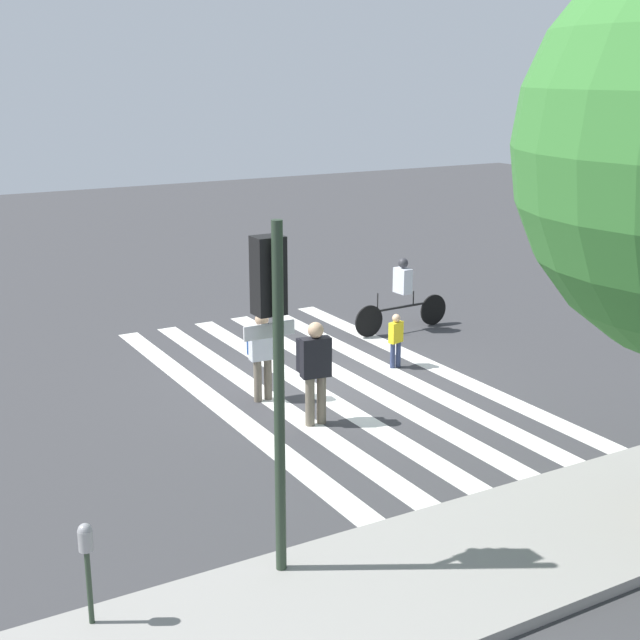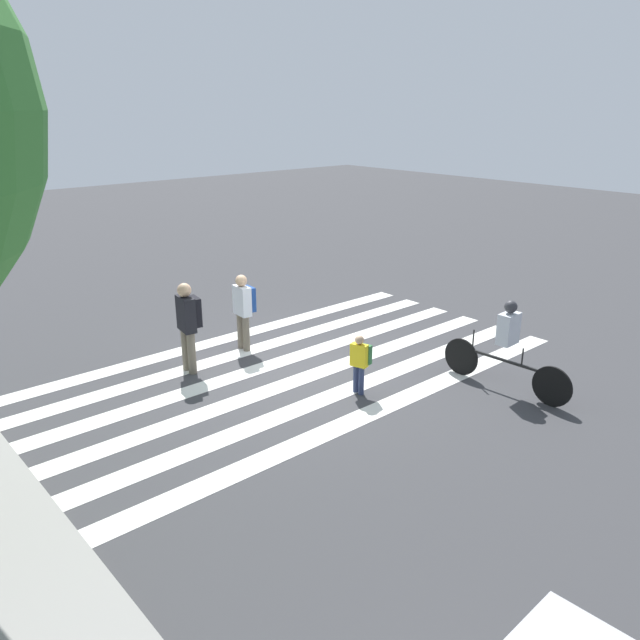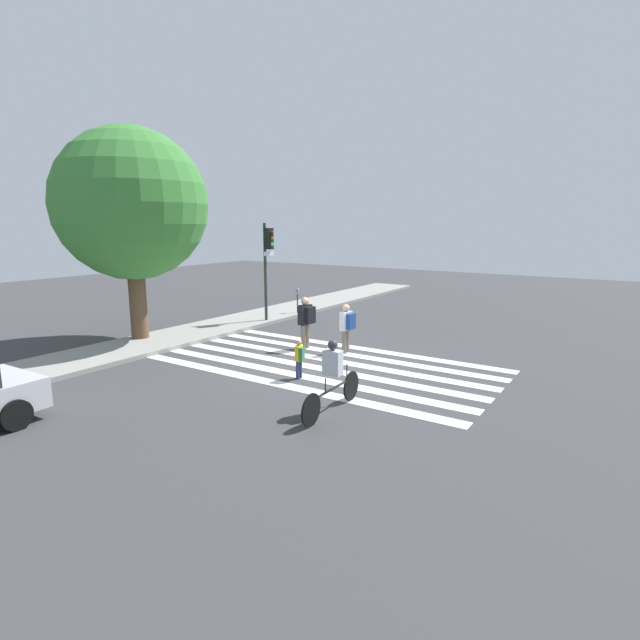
{
  "view_description": "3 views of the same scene",
  "coord_description": "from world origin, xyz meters",
  "px_view_note": "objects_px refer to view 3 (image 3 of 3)",
  "views": [
    {
      "loc": [
        7.9,
        13.32,
        5.56
      ],
      "look_at": [
        0.12,
        -0.2,
        1.19
      ],
      "focal_mm": 50.0,
      "sensor_mm": 36.0,
      "label": 1
    },
    {
      "loc": [
        -8.54,
        6.85,
        4.79
      ],
      "look_at": [
        -0.72,
        -0.02,
        1.17
      ],
      "focal_mm": 35.0,
      "sensor_mm": 36.0,
      "label": 2
    },
    {
      "loc": [
        -11.98,
        -7.71,
        4.11
      ],
      "look_at": [
        0.77,
        0.67,
        1.13
      ],
      "focal_mm": 28.0,
      "sensor_mm": 36.0,
      "label": 3
    }
  ],
  "objects_px": {
    "parking_meter": "(297,295)",
    "street_tree": "(131,205)",
    "traffic_light": "(268,254)",
    "pedestrian_child_with_backpack": "(347,325)",
    "cyclist_far_lane": "(333,374)",
    "pedestrian_adult_yellow_jacket": "(306,319)",
    "pedestrian_adult_blue_shirt": "(299,356)"
  },
  "relations": [
    {
      "from": "pedestrian_adult_blue_shirt",
      "to": "pedestrian_child_with_backpack",
      "type": "distance_m",
      "value": 3.06
    },
    {
      "from": "pedestrian_adult_yellow_jacket",
      "to": "pedestrian_adult_blue_shirt",
      "type": "bearing_deg",
      "value": -139.0
    },
    {
      "from": "pedestrian_adult_blue_shirt",
      "to": "cyclist_far_lane",
      "type": "relative_size",
      "value": 0.43
    },
    {
      "from": "parking_meter",
      "to": "pedestrian_adult_blue_shirt",
      "type": "bearing_deg",
      "value": -143.8
    },
    {
      "from": "pedestrian_adult_yellow_jacket",
      "to": "pedestrian_child_with_backpack",
      "type": "bearing_deg",
      "value": -70.6
    },
    {
      "from": "pedestrian_adult_yellow_jacket",
      "to": "traffic_light",
      "type": "bearing_deg",
      "value": 64.17
    },
    {
      "from": "street_tree",
      "to": "pedestrian_child_with_backpack",
      "type": "height_order",
      "value": "street_tree"
    },
    {
      "from": "cyclist_far_lane",
      "to": "street_tree",
      "type": "bearing_deg",
      "value": 75.33
    },
    {
      "from": "parking_meter",
      "to": "pedestrian_child_with_backpack",
      "type": "height_order",
      "value": "pedestrian_child_with_backpack"
    },
    {
      "from": "parking_meter",
      "to": "street_tree",
      "type": "bearing_deg",
      "value": 166.62
    },
    {
      "from": "traffic_light",
      "to": "pedestrian_adult_blue_shirt",
      "type": "bearing_deg",
      "value": -134.76
    },
    {
      "from": "traffic_light",
      "to": "pedestrian_adult_yellow_jacket",
      "type": "distance_m",
      "value": 4.91
    },
    {
      "from": "traffic_light",
      "to": "pedestrian_child_with_backpack",
      "type": "distance_m",
      "value": 5.97
    },
    {
      "from": "pedestrian_adult_yellow_jacket",
      "to": "cyclist_far_lane",
      "type": "xyz_separation_m",
      "value": [
        -4.34,
        -3.73,
        -0.14
      ]
    },
    {
      "from": "parking_meter",
      "to": "pedestrian_adult_blue_shirt",
      "type": "relative_size",
      "value": 1.17
    },
    {
      "from": "street_tree",
      "to": "cyclist_far_lane",
      "type": "xyz_separation_m",
      "value": [
        -1.99,
        -9.22,
        -3.84
      ]
    },
    {
      "from": "parking_meter",
      "to": "cyclist_far_lane",
      "type": "bearing_deg",
      "value": -140.4
    },
    {
      "from": "pedestrian_child_with_backpack",
      "to": "cyclist_far_lane",
      "type": "xyz_separation_m",
      "value": [
        -4.6,
        -2.32,
        -0.06
      ]
    },
    {
      "from": "pedestrian_child_with_backpack",
      "to": "cyclist_far_lane",
      "type": "distance_m",
      "value": 5.15
    },
    {
      "from": "pedestrian_child_with_backpack",
      "to": "cyclist_far_lane",
      "type": "bearing_deg",
      "value": -148.18
    },
    {
      "from": "traffic_light",
      "to": "pedestrian_adult_blue_shirt",
      "type": "xyz_separation_m",
      "value": [
        -5.39,
        -5.43,
        -2.25
      ]
    },
    {
      "from": "traffic_light",
      "to": "parking_meter",
      "type": "distance_m",
      "value": 2.9
    },
    {
      "from": "pedestrian_adult_yellow_jacket",
      "to": "cyclist_far_lane",
      "type": "distance_m",
      "value": 5.73
    },
    {
      "from": "pedestrian_child_with_backpack",
      "to": "cyclist_far_lane",
      "type": "relative_size",
      "value": 0.64
    },
    {
      "from": "pedestrian_adult_blue_shirt",
      "to": "cyclist_far_lane",
      "type": "xyz_separation_m",
      "value": [
        -1.56,
        -2.01,
        0.24
      ]
    },
    {
      "from": "traffic_light",
      "to": "cyclist_far_lane",
      "type": "height_order",
      "value": "traffic_light"
    },
    {
      "from": "street_tree",
      "to": "cyclist_far_lane",
      "type": "bearing_deg",
      "value": -102.15
    },
    {
      "from": "parking_meter",
      "to": "cyclist_far_lane",
      "type": "height_order",
      "value": "cyclist_far_lane"
    },
    {
      "from": "parking_meter",
      "to": "street_tree",
      "type": "height_order",
      "value": "street_tree"
    },
    {
      "from": "street_tree",
      "to": "cyclist_far_lane",
      "type": "height_order",
      "value": "street_tree"
    },
    {
      "from": "parking_meter",
      "to": "pedestrian_child_with_backpack",
      "type": "relative_size",
      "value": 0.79
    },
    {
      "from": "traffic_light",
      "to": "pedestrian_adult_blue_shirt",
      "type": "relative_size",
      "value": 3.82
    }
  ]
}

